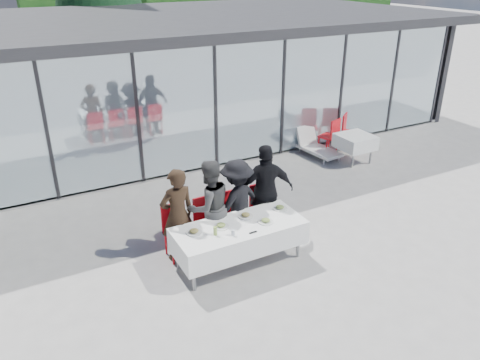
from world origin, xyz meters
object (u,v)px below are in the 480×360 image
at_px(diner_chair_a, 176,228).
at_px(plate_a, 194,232).
at_px(dining_table, 239,236).
at_px(spare_table_right, 355,142).
at_px(diner_chair_d, 262,206).
at_px(diner_d, 266,191).
at_px(diner_c, 237,202).
at_px(spare_chair_a, 348,129).
at_px(plate_b, 221,226).
at_px(plate_d, 280,208).
at_px(diner_chair_b, 207,220).
at_px(diner_chair_c, 234,213).
at_px(plate_extra, 266,221).
at_px(spare_chair_b, 332,134).
at_px(juice_bottle, 215,231).
at_px(plate_c, 246,215).
at_px(lounger, 315,146).
at_px(diner_a, 178,215).
at_px(diner_b, 209,207).
at_px(folded_eyeglasses, 253,232).

relative_size(diner_chair_a, plate_a, 3.64).
relative_size(dining_table, spare_table_right, 2.63).
bearing_deg(diner_chair_d, diner_d, -90.00).
relative_size(diner_c, spare_chair_a, 1.69).
bearing_deg(plate_b, plate_d, 3.53).
relative_size(diner_chair_b, diner_chair_d, 1.00).
relative_size(diner_d, plate_a, 6.82).
height_order(diner_c, diner_chair_c, diner_c).
height_order(diner_chair_b, diner_chair_d, same).
bearing_deg(spare_table_right, plate_extra, -147.79).
bearing_deg(spare_chair_b, dining_table, -143.71).
distance_m(diner_chair_b, spare_table_right, 5.44).
bearing_deg(diner_c, juice_bottle, 25.69).
xyz_separation_m(diner_chair_d, plate_a, (-1.68, -0.62, 0.24)).
relative_size(diner_chair_b, plate_d, 3.64).
height_order(diner_chair_c, spare_chair_b, same).
bearing_deg(plate_c, lounger, 39.74).
height_order(diner_d, juice_bottle, diner_d).
height_order(plate_a, spare_table_right, plate_a).
relative_size(diner_a, juice_bottle, 11.60).
bearing_deg(diner_chair_b, spare_chair_a, 26.55).
distance_m(plate_d, spare_chair_b, 5.02).
bearing_deg(diner_chair_c, juice_bottle, -132.88).
relative_size(diner_chair_a, spare_table_right, 1.13).
distance_m(diner_chair_d, plate_c, 0.89).
height_order(diner_b, plate_a, diner_b).
distance_m(dining_table, diner_b, 0.76).
relative_size(dining_table, folded_eyeglasses, 16.14).
bearing_deg(spare_table_right, plate_d, -147.70).
height_order(diner_b, juice_bottle, diner_b).
distance_m(diner_chair_c, plate_extra, 0.92).
xyz_separation_m(plate_a, spare_table_right, (5.61, 2.51, -0.22)).
bearing_deg(diner_c, diner_chair_a, -22.93).
bearing_deg(diner_b, juice_bottle, 67.37).
relative_size(diner_chair_a, juice_bottle, 6.56).
bearing_deg(diner_chair_a, plate_c, -26.21).
xyz_separation_m(diner_chair_a, lounger, (5.10, 2.78, -0.28)).
relative_size(diner_chair_d, juice_bottle, 6.56).
relative_size(diner_chair_b, diner_chair_c, 1.00).
bearing_deg(diner_chair_d, diner_chair_b, 180.00).
distance_m(diner_b, lounger, 5.39).
bearing_deg(spare_table_right, plate_c, -152.13).
xyz_separation_m(dining_table, diner_chair_b, (-0.26, 0.75, -0.00)).
bearing_deg(spare_chair_b, juice_bottle, -145.68).
bearing_deg(spare_chair_b, diner_d, -143.38).
bearing_deg(diner_c, diner_d, 162.89).
xyz_separation_m(diner_chair_b, plate_a, (-0.51, -0.62, 0.24)).
height_order(diner_chair_c, spare_table_right, diner_chair_c).
distance_m(plate_d, spare_chair_a, 5.59).
relative_size(plate_b, juice_bottle, 1.80).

